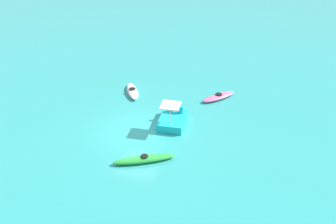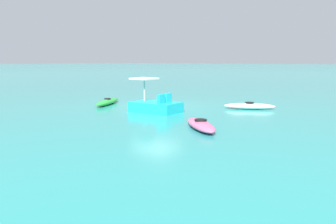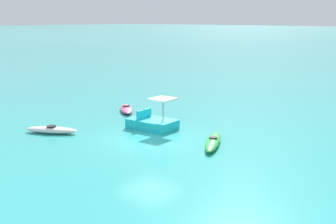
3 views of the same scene
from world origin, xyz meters
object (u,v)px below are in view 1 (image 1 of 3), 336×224
object	(u,v)px
kayak_green	(144,159)
kayak_white	(132,91)
kayak_pink	(219,97)
pedal_boat_cyan	(173,119)

from	to	relation	value
kayak_green	kayak_white	world-z (taller)	same
kayak_white	kayak_pink	xyz separation A→B (m)	(-0.84, 5.99, -0.00)
kayak_white	kayak_pink	distance (m)	6.04
kayak_green	kayak_white	distance (m)	8.06
kayak_pink	pedal_boat_cyan	xyz separation A→B (m)	(4.09, -2.14, 0.17)
pedal_boat_cyan	kayak_pink	bearing A→B (deg)	152.40
kayak_white	kayak_green	bearing A→B (deg)	25.37
kayak_green	kayak_pink	world-z (taller)	same
kayak_white	pedal_boat_cyan	size ratio (longest dim) A/B	1.06
kayak_green	pedal_boat_cyan	bearing A→B (deg)	174.35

